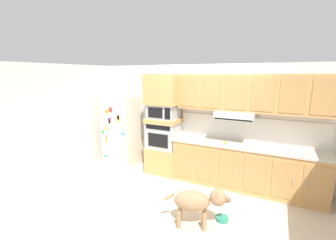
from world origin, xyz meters
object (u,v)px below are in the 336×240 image
at_px(microwave, 164,111).
at_px(dog_food_bowl, 222,218).
at_px(refrigerator, 122,131).
at_px(dog, 198,201).
at_px(screwdriver, 225,142).
at_px(built_in_oven, 164,135).

bearing_deg(microwave, dog_food_bowl, -36.69).
bearing_deg(refrigerator, dog, -30.55).
xyz_separation_m(microwave, screwdriver, (1.43, -0.05, -0.53)).
bearing_deg(refrigerator, dog_food_bowl, -22.70).
bearing_deg(built_in_oven, microwave, -0.77).
height_order(screwdriver, dog, screwdriver).
xyz_separation_m(microwave, dog, (1.37, -1.56, -1.04)).
bearing_deg(screwdriver, refrigerator, -179.72).
bearing_deg(screwdriver, dog_food_bowl, -78.37).
relative_size(screwdriver, dog_food_bowl, 0.84).
xyz_separation_m(dog, dog_food_bowl, (0.31, 0.30, -0.39)).
bearing_deg(built_in_oven, dog, -48.62).
bearing_deg(built_in_oven, dog_food_bowl, -36.69).
height_order(refrigerator, built_in_oven, refrigerator).
bearing_deg(dog_food_bowl, dog, -135.66).
distance_m(microwave, dog_food_bowl, 2.54).
height_order(screwdriver, dog_food_bowl, screwdriver).
relative_size(built_in_oven, dog, 0.71).
relative_size(microwave, dog, 0.66).
bearing_deg(refrigerator, screwdriver, 0.28).
bearing_deg(dog_food_bowl, screwdriver, 101.63).
height_order(microwave, dog_food_bowl, microwave).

